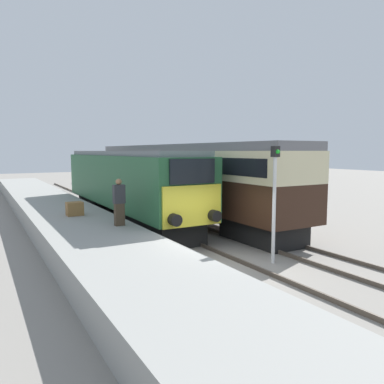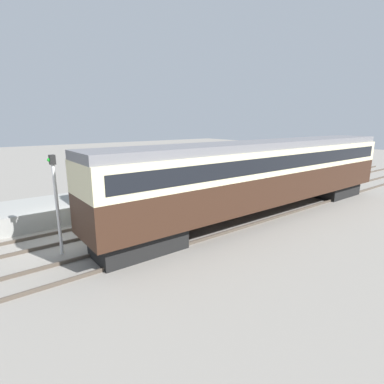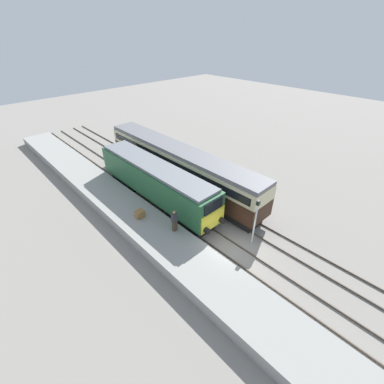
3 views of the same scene
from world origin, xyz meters
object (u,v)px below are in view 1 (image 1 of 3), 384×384
object	(u,v)px
locomotive	(127,182)
signal_post	(274,195)
passenger_carriage	(176,172)
luggage_crate	(75,209)
person_on_platform	(119,202)

from	to	relation	value
locomotive	signal_post	size ratio (longest dim) A/B	3.67
passenger_carriage	luggage_crate	bearing A→B (deg)	-156.91
locomotive	signal_post	world-z (taller)	signal_post
person_on_platform	locomotive	bearing A→B (deg)	67.12
signal_post	luggage_crate	bearing A→B (deg)	122.99
locomotive	signal_post	xyz separation A→B (m)	(1.70, -9.60, 0.22)
locomotive	passenger_carriage	world-z (taller)	passenger_carriage
person_on_platform	signal_post	distance (m)	5.87
passenger_carriage	person_on_platform	xyz separation A→B (m)	(-5.61, -6.00, -0.69)
passenger_carriage	person_on_platform	size ratio (longest dim) A/B	11.00
locomotive	luggage_crate	distance (m)	3.90
passenger_carriage	luggage_crate	size ratio (longest dim) A/B	28.52
locomotive	luggage_crate	size ratio (longest dim) A/B	20.78
passenger_carriage	person_on_platform	distance (m)	8.25
signal_post	luggage_crate	distance (m)	9.06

